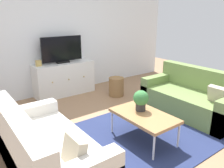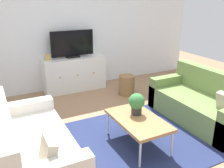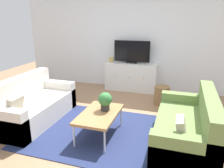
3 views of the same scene
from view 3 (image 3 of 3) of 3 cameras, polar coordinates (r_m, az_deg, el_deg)
The scene contains 11 objects.
ground_plane at distance 4.02m, azimuth -2.17°, elevation -11.41°, with size 10.00×10.00×0.00m, color #997251.
wall_back at distance 6.02m, azimuth 6.14°, elevation 11.60°, with size 6.40×0.12×2.70m, color white.
area_rug at distance 3.90m, azimuth -2.94°, elevation -12.33°, with size 2.50×1.90×0.01m, color navy.
couch_left_side at distance 4.48m, azimuth -20.31°, elevation -5.50°, with size 0.85×1.74×0.83m.
couch_right_side at distance 3.62m, azimuth 19.52°, elevation -10.99°, with size 0.85×1.74×0.83m.
coffee_table at distance 3.63m, azimuth -3.28°, elevation -7.94°, with size 0.57×0.96×0.42m.
potted_plant at distance 3.64m, azimuth -1.80°, elevation -4.32°, with size 0.23×0.23×0.31m.
tv_console at distance 5.93m, azimuth 4.96°, elevation 1.92°, with size 1.36×0.47×0.74m.
flat_screen_tv at distance 5.81m, azimuth 5.17°, elevation 8.27°, with size 0.94×0.16×0.59m.
mantel_clock at distance 5.98m, azimuth -0.19°, elevation 6.38°, with size 0.11×0.07×0.13m, color tan.
wicker_basket at distance 5.11m, azimuth 12.75°, elevation -2.89°, with size 0.34×0.34×0.42m, color olive.
Camera 3 is at (1.22, -3.32, 1.92)m, focal length 35.27 mm.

